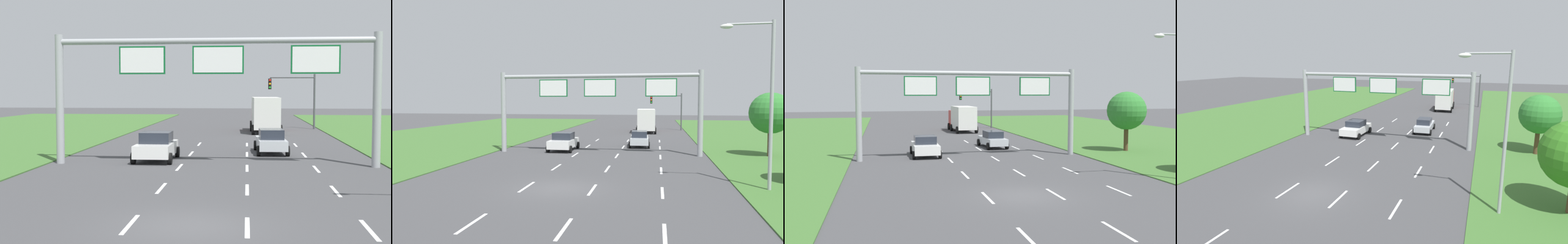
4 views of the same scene
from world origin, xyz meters
TOP-DOWN VIEW (x-y plane):
  - ground_plane at (0.00, 0.00)m, footprint 200.00×200.00m
  - lane_dashes_inner_left at (-1.75, 3.00)m, footprint 0.14×44.40m
  - lane_dashes_inner_right at (1.75, 3.00)m, footprint 0.14×44.40m
  - lane_dashes_slip at (5.25, 3.00)m, footprint 0.14×44.40m
  - car_near_red at (3.26, 18.80)m, footprint 2.12×4.48m
  - car_lead_silver at (-3.38, 14.59)m, footprint 2.22×4.30m
  - box_truck at (3.43, 35.58)m, footprint 2.84×7.48m
  - sign_gantry at (0.14, 12.92)m, footprint 17.24×0.44m
  - traffic_light_mast at (6.62, 40.28)m, footprint 4.76×0.49m
  - street_lamp at (10.15, 1.34)m, footprint 2.61×0.32m
  - roadside_tree_mid at (13.87, 13.60)m, footprint 3.30×3.30m

SIDE VIEW (x-z plane):
  - ground_plane at x=0.00m, z-range 0.00..0.00m
  - lane_dashes_inner_left at x=-1.75m, z-range 0.00..0.01m
  - lane_dashes_inner_right at x=1.75m, z-range 0.00..0.01m
  - lane_dashes_slip at x=5.25m, z-range 0.00..0.01m
  - car_near_red at x=3.26m, z-range 0.00..1.54m
  - car_lead_silver at x=-3.38m, z-range -0.01..1.63m
  - box_truck at x=3.43m, z-range 0.11..3.42m
  - roadside_tree_mid at x=13.87m, z-range 0.92..6.11m
  - traffic_light_mast at x=6.62m, z-range 1.07..6.67m
  - sign_gantry at x=0.14m, z-range 1.43..8.43m
  - street_lamp at x=10.15m, z-range 0.83..9.33m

